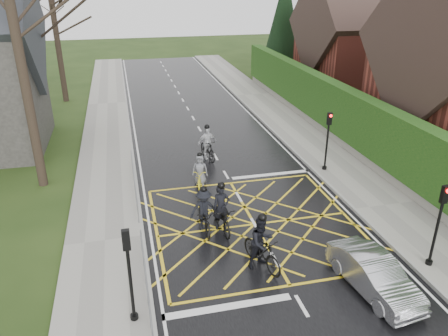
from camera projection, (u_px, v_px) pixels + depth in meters
name	position (u px, v px, depth m)	size (l,w,h in m)	color
ground	(255.00, 224.00, 18.05)	(120.00, 120.00, 0.00)	black
road	(255.00, 224.00, 18.04)	(9.00, 80.00, 0.01)	black
sidewalk_right	(384.00, 206.00, 19.29)	(3.00, 80.00, 0.15)	gray
sidewalk_left	(105.00, 242.00, 16.74)	(3.00, 80.00, 0.15)	gray
stone_wall	(354.00, 149.00, 24.88)	(0.50, 38.00, 0.70)	slate
hedge	(358.00, 120.00, 24.17)	(0.90, 38.00, 2.80)	black
house_far	(365.00, 43.00, 35.40)	(9.80, 8.80, 10.30)	maroon
conifer	(284.00, 26.00, 41.41)	(4.60, 4.60, 10.00)	black
tree_near	(12.00, 15.00, 18.25)	(9.24, 9.24, 11.44)	black
tree_far	(52.00, 7.00, 32.70)	(8.40, 8.40, 10.40)	black
railing_south	(146.00, 278.00, 13.63)	(0.05, 5.04, 1.03)	slate
railing_north	(134.00, 178.00, 20.29)	(0.05, 6.04, 1.03)	slate
traffic_light_ne	(327.00, 142.00, 22.18)	(0.24, 0.31, 3.21)	black
traffic_light_se	(437.00, 227.00, 14.72)	(0.24, 0.31, 3.21)	black
traffic_light_sw	(130.00, 277.00, 12.29)	(0.24, 0.31, 3.21)	black
cyclist_rear	(222.00, 214.00, 17.45)	(0.90, 2.19, 2.08)	black
cyclist_back	(262.00, 247.00, 15.16)	(1.26, 2.18, 2.10)	black
cyclist_mid	(204.00, 214.00, 17.42)	(1.16, 2.00, 1.93)	black
cyclist_front	(207.00, 146.00, 24.19)	(1.14, 2.06, 1.99)	black
cyclist_lead	(200.00, 174.00, 21.23)	(1.04, 1.83, 1.69)	gold
car	(374.00, 274.00, 14.06)	(1.29, 3.71, 1.22)	#A6A7AD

